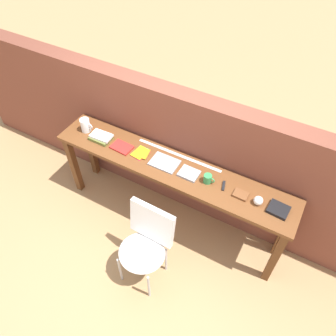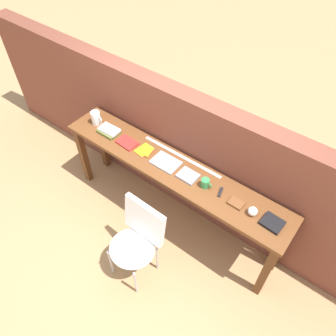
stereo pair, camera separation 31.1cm
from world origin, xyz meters
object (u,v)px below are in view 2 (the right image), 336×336
object	(u,v)px
book_stack_leftmost	(109,131)
mug	(205,183)
book_open_centre	(166,162)
pitcher_white	(96,118)
sports_ball_small	(253,211)
multitool_folded	(220,192)
pamphlet_pile_colourful	(145,150)
leather_journal_brown	(236,203)
chair_white_moulded	(137,239)
magazine_cycling	(127,143)
book_repair_rightmost	(272,223)

from	to	relation	value
book_stack_leftmost	mug	bearing A→B (deg)	0.49
book_open_centre	pitcher_white	bearing A→B (deg)	179.26
sports_ball_small	multitool_folded	bearing A→B (deg)	174.13
pamphlet_pile_colourful	multitool_folded	size ratio (longest dim) A/B	1.69
pitcher_white	leather_journal_brown	size ratio (longest dim) A/B	1.41
chair_white_moulded	multitool_folded	distance (m)	0.88
mug	leather_journal_brown	distance (m)	0.33
sports_ball_small	leather_journal_brown	bearing A→B (deg)	176.19
leather_journal_brown	magazine_cycling	bearing A→B (deg)	-178.04
book_open_centre	multitool_folded	size ratio (longest dim) A/B	2.47
mug	sports_ball_small	bearing A→B (deg)	-1.24
leather_journal_brown	book_repair_rightmost	distance (m)	0.34
mug	book_repair_rightmost	distance (m)	0.66
chair_white_moulded	mug	size ratio (longest dim) A/B	8.10
leather_journal_brown	book_repair_rightmost	world-z (taller)	book_repair_rightmost
book_stack_leftmost	book_repair_rightmost	bearing A→B (deg)	0.44
magazine_cycling	pamphlet_pile_colourful	xyz separation A→B (m)	(0.21, 0.03, -0.00)
sports_ball_small	pitcher_white	bearing A→B (deg)	179.01
book_stack_leftmost	book_open_centre	world-z (taller)	book_stack_leftmost
pamphlet_pile_colourful	book_open_centre	bearing A→B (deg)	-0.93
mug	chair_white_moulded	bearing A→B (deg)	-113.83
magazine_cycling	mug	bearing A→B (deg)	4.56
chair_white_moulded	mug	distance (m)	0.82
book_open_centre	mug	world-z (taller)	mug
pitcher_white	leather_journal_brown	distance (m)	1.75
multitool_folded	book_repair_rightmost	bearing A→B (deg)	-2.21
pitcher_white	mug	size ratio (longest dim) A/B	1.67
book_open_centre	leather_journal_brown	distance (m)	0.79
magazine_cycling	sports_ball_small	world-z (taller)	sports_ball_small
chair_white_moulded	mug	xyz separation A→B (m)	(0.29, 0.65, 0.40)
book_stack_leftmost	mug	xyz separation A→B (m)	(1.21, 0.01, 0.02)
multitool_folded	sports_ball_small	distance (m)	0.34
book_stack_leftmost	book_open_centre	bearing A→B (deg)	1.73
chair_white_moulded	book_stack_leftmost	world-z (taller)	book_stack_leftmost
book_stack_leftmost	multitool_folded	world-z (taller)	book_stack_leftmost
chair_white_moulded	book_stack_leftmost	size ratio (longest dim) A/B	3.84
mug	book_repair_rightmost	size ratio (longest dim) A/B	0.63
mug	sports_ball_small	size ratio (longest dim) A/B	1.33
leather_journal_brown	sports_ball_small	distance (m)	0.16
pitcher_white	book_open_centre	bearing A→B (deg)	-0.62
mug	multitool_folded	distance (m)	0.16
multitool_folded	magazine_cycling	bearing A→B (deg)	-178.10
book_open_centre	mug	distance (m)	0.46
book_stack_leftmost	book_repair_rightmost	distance (m)	1.87
pitcher_white	book_stack_leftmost	size ratio (longest dim) A/B	0.79
chair_white_moulded	pitcher_white	bearing A→B (deg)	149.29
book_stack_leftmost	multitool_folded	xyz separation A→B (m)	(1.36, 0.03, -0.02)
book_stack_leftmost	magazine_cycling	world-z (taller)	book_stack_leftmost
sports_ball_small	book_repair_rightmost	world-z (taller)	sports_ball_small
pamphlet_pile_colourful	book_open_centre	world-z (taller)	book_open_centre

